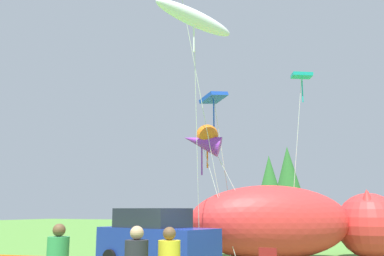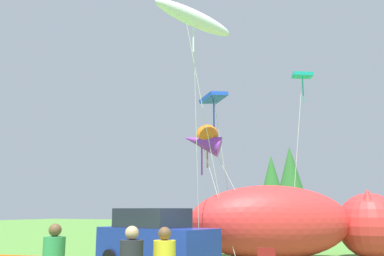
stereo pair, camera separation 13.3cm
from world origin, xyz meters
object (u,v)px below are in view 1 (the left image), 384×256
at_px(inflatable_cat, 293,225).
at_px(kite_orange_flower, 207,136).
at_px(kite_purple_delta, 202,143).
at_px(kite_blue_box, 214,100).
at_px(kite_white_ghost, 194,19).
at_px(parked_car, 155,238).
at_px(kite_teal_diamond, 301,79).

xyz_separation_m(inflatable_cat, kite_orange_flower, (-2.93, -1.62, 3.51)).
distance_m(kite_purple_delta, kite_blue_box, 2.00).
height_order(kite_purple_delta, kite_white_ghost, kite_white_ghost).
distance_m(inflatable_cat, kite_orange_flower, 4.85).
xyz_separation_m(parked_car, kite_teal_diamond, (3.95, 6.69, 6.99)).
distance_m(inflatable_cat, kite_white_ghost, 8.81).
relative_size(kite_orange_flower, kite_teal_diamond, 0.64).
distance_m(parked_car, kite_blue_box, 6.37).
bearing_deg(inflatable_cat, kite_purple_delta, -179.12).
bearing_deg(parked_car, kite_white_ghost, 29.61).
bearing_deg(kite_purple_delta, kite_orange_flower, 57.15).
bearing_deg(kite_orange_flower, kite_teal_diamond, 51.43).
bearing_deg(kite_white_ghost, kite_blue_box, 97.24).
height_order(inflatable_cat, kite_orange_flower, kite_orange_flower).
xyz_separation_m(inflatable_cat, kite_blue_box, (-2.80, -1.17, 5.08)).
bearing_deg(inflatable_cat, kite_orange_flower, 178.86).
bearing_deg(kite_teal_diamond, kite_orange_flower, -128.57).
relative_size(kite_blue_box, kite_teal_diamond, 0.82).
relative_size(kite_orange_flower, kite_blue_box, 0.78).
height_order(kite_orange_flower, kite_white_ghost, kite_white_ghost).
bearing_deg(kite_white_ghost, kite_purple_delta, 106.29).
xyz_separation_m(parked_car, kite_orange_flower, (0.79, 2.73, 3.86)).
distance_m(inflatable_cat, kite_teal_diamond, 7.04).
bearing_deg(kite_white_ghost, kite_teal_diamond, 67.19).
height_order(inflatable_cat, kite_purple_delta, kite_purple_delta).
relative_size(inflatable_cat, kite_blue_box, 1.23).
relative_size(parked_car, kite_orange_flower, 0.85).
distance_m(kite_purple_delta, kite_white_ghost, 4.79).
distance_m(kite_orange_flower, kite_purple_delta, 0.39).
distance_m(kite_orange_flower, kite_teal_diamond, 5.96).
relative_size(parked_car, inflatable_cat, 0.54).
distance_m(inflatable_cat, kite_purple_delta, 4.82).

